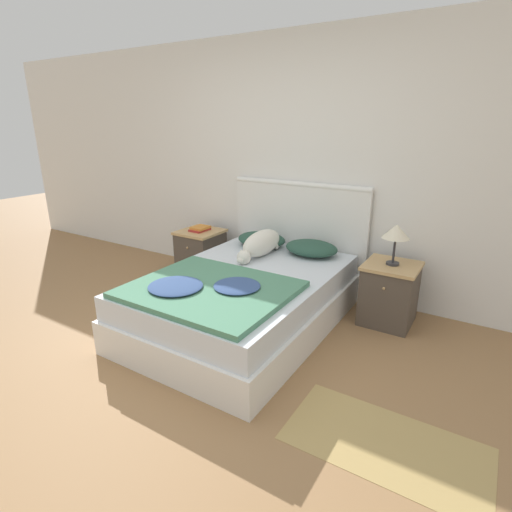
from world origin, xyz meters
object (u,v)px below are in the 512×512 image
Objects in this scene: nightstand_right at (389,293)px; dog at (261,244)px; nightstand_left at (201,254)px; table_lamp at (396,233)px; pillow_right at (311,248)px; book_stack at (200,229)px; pillow_left at (262,239)px; bed at (244,300)px.

dog reaches higher than nightstand_right.
table_lamp is at bearing -0.06° from nightstand_left.
nightstand_left is 1.01m from dog.
pillow_right reaches higher than book_stack.
dog is 3.50× the size of book_stack.
nightstand_left is 0.70× the size of dog.
dog is 2.21× the size of table_lamp.
nightstand_right is 0.55m from table_lamp.
nightstand_left is 0.83m from pillow_left.
pillow_right is (-0.78, 0.05, 0.28)m from nightstand_right.
nightstand_right is 1.06× the size of pillow_left.
book_stack is 0.63× the size of table_lamp.
table_lamp reaches higher than pillow_left.
dog is 1.23m from table_lamp.
pillow_right reaches higher than nightstand_left.
nightstand_left is at bearing -177.95° from pillow_right.
table_lamp is (1.35, -0.05, 0.28)m from pillow_left.
pillow_right is 0.66× the size of dog.
table_lamp is at bearing 9.99° from dog.
pillow_left is 0.30m from dog.
dog reaches higher than book_stack.
pillow_left is at bearing 120.24° from dog.
bed is 1.28m from nightstand_right.
pillow_left is 0.78m from book_stack.
pillow_left is 1.46× the size of table_lamp.
table_lamp is (-0.00, -0.00, 0.55)m from nightstand_right.
nightstand_right is at bearing -2.05° from pillow_left.
pillow_left is 0.66× the size of dog.
book_stack is at bearing 179.83° from nightstand_right.
dog is at bearing -147.67° from pillow_right.
nightstand_left is at bearing 180.00° from nightstand_right.
nightstand_left is 1.00× the size of nightstand_right.
pillow_left is at bearing 3.52° from nightstand_left.
pillow_right is (0.28, 0.77, 0.32)m from bed.
bed is 3.70× the size of nightstand_right.
bed is 2.60× the size of dog.
book_stack is at bearing -178.22° from pillow_right.
nightstand_left and nightstand_right have the same top height.
book_stack is (-1.07, 0.72, 0.33)m from bed.
pillow_left is at bearing 177.95° from nightstand_right.
nightstand_left is 1.06× the size of pillow_right.
book_stack is (-0.94, 0.22, -0.02)m from dog.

